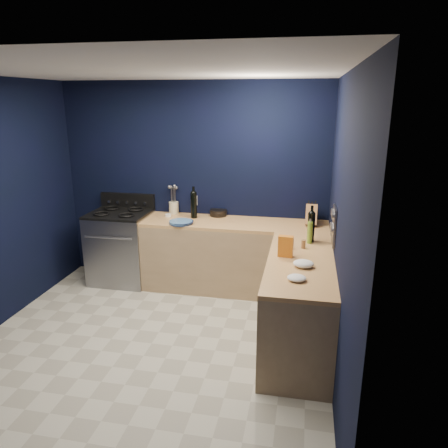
% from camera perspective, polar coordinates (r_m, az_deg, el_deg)
% --- Properties ---
extents(floor, '(3.50, 3.50, 0.02)m').
position_cam_1_polar(floor, '(4.50, -9.73, -15.71)').
color(floor, '#B0AC9B').
rests_on(floor, ground).
extents(ceiling, '(3.50, 3.50, 0.02)m').
position_cam_1_polar(ceiling, '(3.82, -11.74, 19.79)').
color(ceiling, silver).
rests_on(ceiling, ground).
extents(wall_back, '(3.50, 0.02, 2.60)m').
position_cam_1_polar(wall_back, '(5.59, -4.06, 5.44)').
color(wall_back, black).
rests_on(wall_back, ground).
extents(wall_right, '(0.02, 3.50, 2.60)m').
position_cam_1_polar(wall_right, '(3.71, 15.58, -0.89)').
color(wall_right, black).
rests_on(wall_right, ground).
extents(wall_front, '(3.50, 0.02, 2.60)m').
position_cam_1_polar(wall_front, '(2.52, -25.56, -10.35)').
color(wall_front, black).
rests_on(wall_front, ground).
extents(cab_back, '(2.30, 0.63, 0.86)m').
position_cam_1_polar(cab_back, '(5.40, 1.41, -4.54)').
color(cab_back, tan).
rests_on(cab_back, floor).
extents(top_back, '(2.30, 0.63, 0.04)m').
position_cam_1_polar(top_back, '(5.25, 1.45, 0.04)').
color(top_back, '#9B6A3D').
rests_on(top_back, cab_back).
extents(cab_right, '(0.63, 1.67, 0.86)m').
position_cam_1_polar(cab_right, '(4.28, 10.00, -10.69)').
color(cab_right, tan).
rests_on(cab_right, floor).
extents(top_right, '(0.63, 1.67, 0.04)m').
position_cam_1_polar(top_right, '(4.10, 10.31, -5.08)').
color(top_right, '#9B6A3D').
rests_on(top_right, cab_right).
extents(gas_range, '(0.76, 0.66, 0.92)m').
position_cam_1_polar(gas_range, '(5.81, -13.67, -3.15)').
color(gas_range, gray).
rests_on(gas_range, floor).
extents(oven_door, '(0.59, 0.02, 0.42)m').
position_cam_1_polar(oven_door, '(5.55, -15.00, -4.31)').
color(oven_door, black).
rests_on(oven_door, gas_range).
extents(cooktop, '(0.76, 0.66, 0.03)m').
position_cam_1_polar(cooktop, '(5.68, -13.99, 1.37)').
color(cooktop, black).
rests_on(cooktop, gas_range).
extents(backguard, '(0.76, 0.06, 0.20)m').
position_cam_1_polar(backguard, '(5.91, -12.86, 3.10)').
color(backguard, black).
rests_on(backguard, gas_range).
extents(spice_panel, '(0.02, 0.28, 0.38)m').
position_cam_1_polar(spice_panel, '(4.26, 14.62, -0.24)').
color(spice_panel, gray).
rests_on(spice_panel, wall_right).
extents(wall_outlet, '(0.09, 0.02, 0.13)m').
position_cam_1_polar(wall_outlet, '(5.61, -4.07, 3.19)').
color(wall_outlet, white).
rests_on(wall_outlet, wall_back).
extents(plate_stack, '(0.38, 0.38, 0.04)m').
position_cam_1_polar(plate_stack, '(5.21, -5.84, 0.23)').
color(plate_stack, '#3C6194').
rests_on(plate_stack, top_back).
extents(ramekin, '(0.10, 0.10, 0.03)m').
position_cam_1_polar(ramekin, '(5.55, -7.55, 1.19)').
color(ramekin, white).
rests_on(ramekin, top_back).
extents(utensil_crock, '(0.16, 0.16, 0.16)m').
position_cam_1_polar(utensil_crock, '(5.67, -6.80, 2.20)').
color(utensil_crock, '#F2F2C6').
rests_on(utensil_crock, top_back).
extents(wine_bottle_back, '(0.09, 0.09, 0.33)m').
position_cam_1_polar(wine_bottle_back, '(5.41, -4.10, 2.52)').
color(wine_bottle_back, black).
rests_on(wine_bottle_back, top_back).
extents(lemon_basket, '(0.23, 0.23, 0.08)m').
position_cam_1_polar(lemon_basket, '(5.53, -0.78, 1.54)').
color(lemon_basket, black).
rests_on(lemon_basket, top_back).
extents(knife_block, '(0.14, 0.29, 0.30)m').
position_cam_1_polar(knife_block, '(5.22, 11.71, 1.22)').
color(knife_block, '#9B6B3F').
rests_on(knife_block, top_back).
extents(wine_bottle_right, '(0.08, 0.08, 0.31)m').
position_cam_1_polar(wine_bottle_right, '(4.59, 11.66, -0.44)').
color(wine_bottle_right, black).
rests_on(wine_bottle_right, top_right).
extents(oil_bottle, '(0.06, 0.06, 0.24)m').
position_cam_1_polar(oil_bottle, '(4.54, 11.50, -1.13)').
color(oil_bottle, olive).
rests_on(oil_bottle, top_right).
extents(spice_jar_near, '(0.04, 0.04, 0.09)m').
position_cam_1_polar(spice_jar_near, '(4.37, 9.12, -2.73)').
color(spice_jar_near, olive).
rests_on(spice_jar_near, top_right).
extents(spice_jar_far, '(0.05, 0.05, 0.09)m').
position_cam_1_polar(spice_jar_far, '(4.40, 10.65, -2.67)').
color(spice_jar_far, olive).
rests_on(spice_jar_far, top_right).
extents(crouton_bag, '(0.15, 0.08, 0.21)m').
position_cam_1_polar(crouton_bag, '(4.12, 8.31, -3.00)').
color(crouton_bag, red).
rests_on(crouton_bag, top_right).
extents(towel_front, '(0.19, 0.16, 0.07)m').
position_cam_1_polar(towel_front, '(3.92, 10.67, -5.28)').
color(towel_front, white).
rests_on(towel_front, top_right).
extents(towel_end, '(0.18, 0.17, 0.05)m').
position_cam_1_polar(towel_end, '(3.64, 9.78, -7.18)').
color(towel_end, white).
rests_on(towel_end, top_right).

